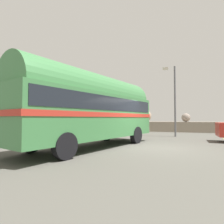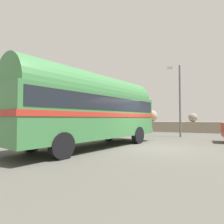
# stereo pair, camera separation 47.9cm
# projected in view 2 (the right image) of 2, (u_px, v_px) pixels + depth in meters

# --- Properties ---
(ground) EXTENTS (32.00, 26.00, 0.02)m
(ground) POSITION_uv_depth(u_px,v_px,m) (156.00, 148.00, 8.92)
(ground) COLOR #4E4C45
(breakwater) EXTENTS (31.36, 2.17, 2.40)m
(breakwater) POSITION_uv_depth(u_px,v_px,m) (170.00, 126.00, 19.96)
(breakwater) COLOR gray
(breakwater) RESTS_ON ground
(vintage_coach) EXTENTS (4.81, 8.91, 3.70)m
(vintage_coach) POSITION_uv_depth(u_px,v_px,m) (92.00, 107.00, 9.24)
(vintage_coach) COLOR black
(vintage_coach) RESTS_ON ground
(lamp_post) EXTENTS (1.00, 0.29, 5.62)m
(lamp_post) POSITION_uv_depth(u_px,v_px,m) (179.00, 96.00, 14.31)
(lamp_post) COLOR #5B5B60
(lamp_post) RESTS_ON ground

